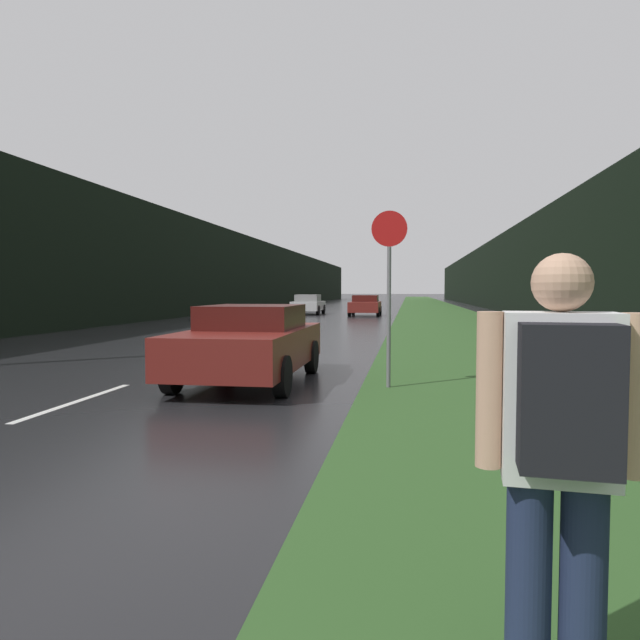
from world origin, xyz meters
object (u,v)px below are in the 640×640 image
(car_passing_far, at_px, (365,305))
(car_oncoming, at_px, (308,304))
(stop_sign, at_px, (389,284))
(car_passing_near, at_px, (250,342))
(hitchhiker_with_backpack, at_px, (560,454))

(car_passing_far, height_order, car_oncoming, car_oncoming)
(stop_sign, height_order, car_passing_near, stop_sign)
(hitchhiker_with_backpack, relative_size, car_passing_near, 0.41)
(car_oncoming, bearing_deg, car_passing_far, -20.96)
(hitchhiker_with_backpack, xyz_separation_m, car_passing_near, (-3.44, 7.76, -0.32))
(stop_sign, bearing_deg, hitchhiker_with_backpack, -83.01)
(car_passing_near, distance_m, car_oncoming, 29.72)
(stop_sign, height_order, car_oncoming, stop_sign)
(stop_sign, distance_m, car_passing_near, 2.76)
(hitchhiker_with_backpack, bearing_deg, car_passing_far, 100.95)
(car_passing_far, bearing_deg, stop_sign, 95.12)
(car_passing_far, relative_size, car_oncoming, 1.02)
(hitchhiker_with_backpack, bearing_deg, stop_sign, 102.43)
(hitchhiker_with_backpack, relative_size, car_oncoming, 0.44)
(stop_sign, xyz_separation_m, car_oncoming, (-6.65, 29.76, -1.07))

